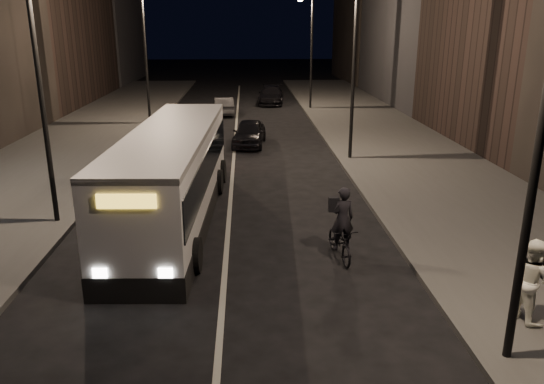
{
  "coord_description": "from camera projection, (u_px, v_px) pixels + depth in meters",
  "views": [
    {
      "loc": [
        0.61,
        -12.58,
        6.29
      ],
      "look_at": [
        1.37,
        2.48,
        1.5
      ],
      "focal_mm": 35.0,
      "sensor_mm": 36.0,
      "label": 1
    }
  ],
  "objects": [
    {
      "name": "sidewalk_right",
      "position": [
        398.0,
        149.0,
        27.56
      ],
      "size": [
        7.0,
        70.0,
        0.16
      ],
      "primitive_type": "cube",
      "color": "#3D3D3A",
      "rests_on": "ground"
    },
    {
      "name": "streetlight_right_mid",
      "position": [
        349.0,
        46.0,
        23.91
      ],
      "size": [
        1.2,
        0.44,
        8.12
      ],
      "color": "black",
      "rests_on": "sidewalk_right"
    },
    {
      "name": "streetlight_right_far",
      "position": [
        308.0,
        37.0,
        39.14
      ],
      "size": [
        1.2,
        0.44,
        8.12
      ],
      "color": "black",
      "rests_on": "sidewalk_right"
    },
    {
      "name": "ground",
      "position": [
        224.0,
        276.0,
        13.85
      ],
      "size": [
        180.0,
        180.0,
        0.0
      ],
      "primitive_type": "plane",
      "color": "black",
      "rests_on": "ground"
    },
    {
      "name": "car_near",
      "position": [
        249.0,
        133.0,
        28.61
      ],
      "size": [
        2.05,
        4.14,
        1.36
      ],
      "primitive_type": "imported",
      "rotation": [
        0.0,
        0.0,
        -0.12
      ],
      "color": "black",
      "rests_on": "ground"
    },
    {
      "name": "car_far",
      "position": [
        271.0,
        95.0,
        43.61
      ],
      "size": [
        2.42,
        5.05,
        1.42
      ],
      "primitive_type": "imported",
      "rotation": [
        0.0,
        0.0,
        -0.09
      ],
      "color": "black",
      "rests_on": "ground"
    },
    {
      "name": "city_bus",
      "position": [
        173.0,
        172.0,
        17.39
      ],
      "size": [
        3.07,
        11.49,
        3.07
      ],
      "rotation": [
        0.0,
        0.0,
        -0.04
      ],
      "color": "silver",
      "rests_on": "ground"
    },
    {
      "name": "streetlight_left_far",
      "position": [
        149.0,
        40.0,
        32.92
      ],
      "size": [
        1.2,
        0.44,
        8.12
      ],
      "color": "black",
      "rests_on": "sidewalk_left"
    },
    {
      "name": "streetlight_left_near",
      "position": [
        45.0,
        57.0,
        15.78
      ],
      "size": [
        1.2,
        0.44,
        8.12
      ],
      "color": "black",
      "rests_on": "sidewalk_left"
    },
    {
      "name": "car_mid",
      "position": [
        224.0,
        106.0,
        38.41
      ],
      "size": [
        1.63,
        3.93,
        1.26
      ],
      "primitive_type": "imported",
      "rotation": [
        0.0,
        0.0,
        3.22
      ],
      "color": "#303032",
      "rests_on": "ground"
    },
    {
      "name": "pedestrian_woman",
      "position": [
        532.0,
        280.0,
        11.28
      ],
      "size": [
        0.84,
        1.01,
        1.85
      ],
      "primitive_type": "imported",
      "rotation": [
        0.0,
        0.0,
        1.74
      ],
      "color": "white",
      "rests_on": "sidewalk_right"
    },
    {
      "name": "sidewalk_left",
      "position": [
        66.0,
        153.0,
        26.75
      ],
      "size": [
        7.0,
        70.0,
        0.16
      ],
      "primitive_type": "cube",
      "color": "#3D3D3A",
      "rests_on": "ground"
    },
    {
      "name": "streetlight_right_near",
      "position": [
        533.0,
        83.0,
        8.68
      ],
      "size": [
        1.2,
        0.44,
        8.12
      ],
      "color": "black",
      "rests_on": "sidewalk_right"
    },
    {
      "name": "cyclist_on_bicycle",
      "position": [
        341.0,
        235.0,
        14.65
      ],
      "size": [
        0.91,
        1.94,
        2.15
      ],
      "rotation": [
        0.0,
        0.0,
        0.14
      ],
      "color": "black",
      "rests_on": "ground"
    }
  ]
}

